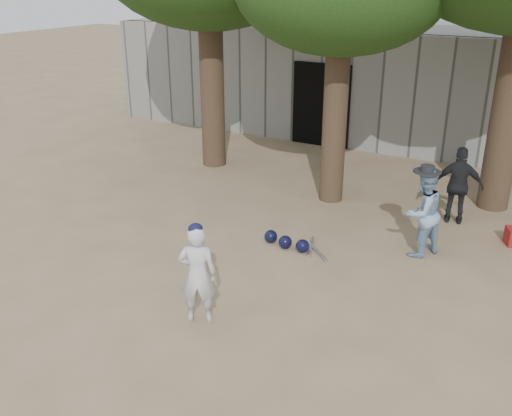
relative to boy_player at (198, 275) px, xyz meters
The scene contains 7 objects.
ground 1.32m from the boy_player, 131.51° to the left, with size 70.00×70.00×0.00m, color #937C5E.
boy_player is the anchor object (origin of this frame).
spectator_blue 4.00m from the boy_player, 58.57° to the left, with size 0.72×0.56×1.49m, color #80A5C6.
spectator_dark 5.58m from the boy_player, 65.13° to the left, with size 0.86×0.36×1.47m, color black.
back_building 11.23m from the boy_player, 93.81° to the left, with size 16.00×5.24×3.00m.
helmet_row 2.61m from the boy_player, 88.85° to the left, with size 0.87×0.31×0.23m.
bat_pile 2.81m from the boy_player, 78.95° to the left, with size 0.60×0.74×0.06m.
Camera 1 is at (4.61, -6.21, 4.36)m, focal length 40.00 mm.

